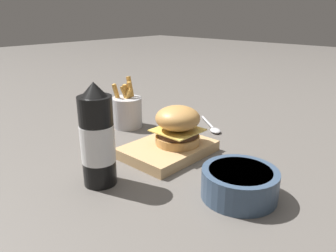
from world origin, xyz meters
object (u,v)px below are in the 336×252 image
object	(u,v)px
serving_board	(168,149)
ketchup_bottle	(98,139)
burger	(178,125)
fries_basket	(127,111)
side_bowl	(240,183)
spoon	(213,128)

from	to	relation	value
serving_board	ketchup_bottle	size ratio (longest dim) A/B	1.01
burger	fries_basket	world-z (taller)	fries_basket
serving_board	side_bowl	xyz separation A→B (m)	(-0.05, -0.24, 0.02)
fries_basket	spoon	size ratio (longest dim) A/B	1.12
ketchup_bottle	fries_basket	distance (m)	0.36
ketchup_bottle	side_bowl	distance (m)	0.30
serving_board	ketchup_bottle	bearing A→B (deg)	178.27
ketchup_bottle	side_bowl	world-z (taller)	ketchup_bottle
burger	side_bowl	xyz separation A→B (m)	(-0.08, -0.23, -0.05)
side_bowl	fries_basket	bearing A→B (deg)	75.53
burger	spoon	xyz separation A→B (m)	(0.20, 0.03, -0.07)
ketchup_bottle	spoon	xyz separation A→B (m)	(0.43, 0.01, -0.09)
serving_board	fries_basket	size ratio (longest dim) A/B	1.42
serving_board	burger	xyz separation A→B (m)	(0.02, -0.01, 0.06)
fries_basket	spoon	distance (m)	0.27
burger	spoon	distance (m)	0.22
ketchup_bottle	fries_basket	xyz separation A→B (m)	(0.27, 0.23, -0.05)
ketchup_bottle	fries_basket	world-z (taller)	ketchup_bottle
serving_board	side_bowl	world-z (taller)	side_bowl
fries_basket	serving_board	bearing A→B (deg)	-106.38
serving_board	fries_basket	distance (m)	0.25
serving_board	burger	distance (m)	0.07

